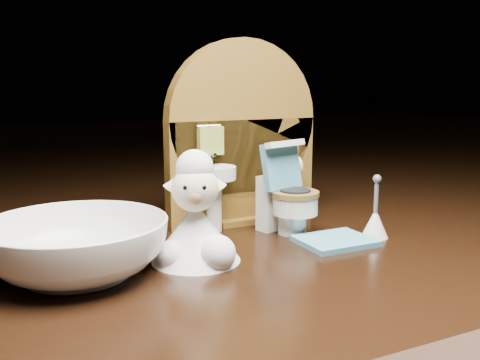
# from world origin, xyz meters

# --- Properties ---
(backdrop_panel) EXTENTS (0.13, 0.05, 0.15)m
(backdrop_panel) POSITION_xyz_m (-0.00, 0.06, 0.07)
(backdrop_panel) COLOR brown
(backdrop_panel) RESTS_ON ground
(toy_toilet) EXTENTS (0.04, 0.05, 0.07)m
(toy_toilet) POSITION_xyz_m (0.02, 0.02, 0.03)
(toy_toilet) COLOR white
(toy_toilet) RESTS_ON ground
(bath_mat) EXTENTS (0.05, 0.04, 0.00)m
(bath_mat) POSITION_xyz_m (0.03, -0.02, 0.00)
(bath_mat) COLOR teal
(bath_mat) RESTS_ON ground
(toilet_brush) EXTENTS (0.02, 0.02, 0.05)m
(toilet_brush) POSITION_xyz_m (0.07, -0.02, 0.01)
(toilet_brush) COLOR white
(toilet_brush) RESTS_ON ground
(plush_lamb) EXTENTS (0.06, 0.06, 0.08)m
(plush_lamb) POSITION_xyz_m (-0.07, -0.02, 0.03)
(plush_lamb) COLOR white
(plush_lamb) RESTS_ON ground
(ceramic_bowl) EXTENTS (0.12, 0.12, 0.03)m
(ceramic_bowl) POSITION_xyz_m (-0.15, -0.01, 0.02)
(ceramic_bowl) COLOR white
(ceramic_bowl) RESTS_ON ground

